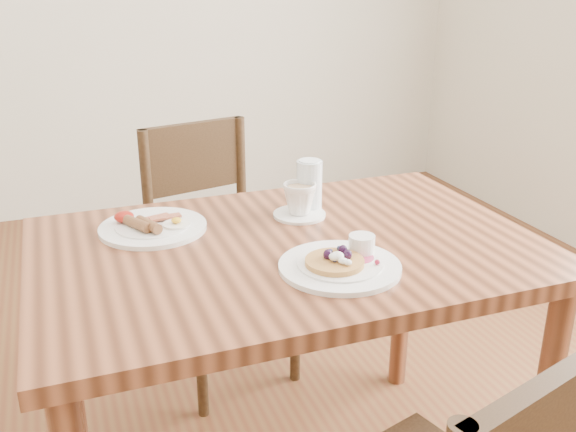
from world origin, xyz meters
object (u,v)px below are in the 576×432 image
Objects in this scene: teacup_saucer at (299,201)px; water_glass at (309,185)px; dining_table at (288,280)px; breakfast_plate at (151,226)px; chair_far at (214,241)px; pancake_plate at (341,263)px.

teacup_saucer is 0.07m from water_glass.
breakfast_plate is at bearing 145.96° from dining_table.
water_glass reaches higher than dining_table.
pancake_plate is at bearing 83.11° from chair_far.
water_glass is at bearing 55.85° from dining_table.
chair_far is 3.26× the size of pancake_plate.
dining_table is 0.23m from teacup_saucer.
pancake_plate is 0.51m from breakfast_plate.
water_glass reaches higher than teacup_saucer.
water_glass is (0.04, 0.04, 0.03)m from teacup_saucer.
teacup_saucer is (0.03, 0.33, 0.03)m from pancake_plate.
chair_far is 6.29× the size of teacup_saucer.
chair_far is at bearing 102.95° from teacup_saucer.
dining_table is 4.44× the size of pancake_plate.
teacup_saucer reaches higher than pancake_plate.
water_glass reaches higher than pancake_plate.
teacup_saucer is at bearing 90.30° from chair_far.
water_glass is (0.14, 0.20, 0.17)m from dining_table.
water_glass is at bearing 96.44° from chair_far.
chair_far is 0.88m from pancake_plate.
breakfast_plate is at bearing 174.41° from teacup_saucer.
pancake_plate is 1.98× the size of water_glass.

